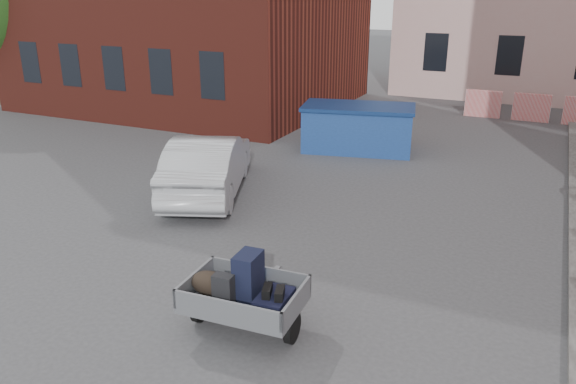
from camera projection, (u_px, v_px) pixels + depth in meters
The scene contains 5 objects.
ground at pixel (213, 274), 9.60m from camera, with size 120.00×120.00×0.00m, color #38383A.
barriers at pixel (531, 108), 20.49m from camera, with size 4.70×0.18×1.00m.
trailer at pixel (243, 293), 7.80m from camera, with size 1.67×1.85×1.20m.
dumpster at pixel (358, 128), 16.71m from camera, with size 3.55×2.36×1.37m.
silver_car at pixel (208, 164), 13.17m from camera, with size 1.50×4.29×1.41m, color #A9ACB1.
Camera 1 is at (4.80, -7.17, 4.60)m, focal length 35.00 mm.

